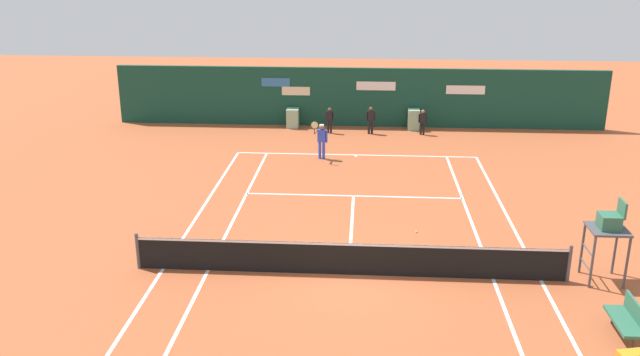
# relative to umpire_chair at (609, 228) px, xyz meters

# --- Properties ---
(ground_plane) EXTENTS (80.00, 80.00, 0.01)m
(ground_plane) POSITION_rel_umpire_chair_xyz_m (-6.95, 0.45, -1.57)
(ground_plane) COLOR #A8512D
(tennis_net) EXTENTS (12.10, 0.10, 1.07)m
(tennis_net) POSITION_rel_umpire_chair_xyz_m (-6.95, -0.13, -1.06)
(tennis_net) COLOR #4C4C51
(tennis_net) RESTS_ON ground_plane
(sponsor_back_wall) EXTENTS (25.00, 1.02, 3.02)m
(sponsor_back_wall) POSITION_rel_umpire_chair_xyz_m (-6.96, 16.85, -0.10)
(sponsor_back_wall) COLOR #144233
(sponsor_back_wall) RESTS_ON ground_plane
(umpire_chair) EXTENTS (1.00, 1.00, 2.35)m
(umpire_chair) POSITION_rel_umpire_chair_xyz_m (0.00, 0.00, 0.00)
(umpire_chair) COLOR #47474C
(umpire_chair) RESTS_ON ground_plane
(player_bench) EXTENTS (0.54, 1.43, 0.88)m
(player_bench) POSITION_rel_umpire_chair_xyz_m (-0.37, -2.93, -1.06)
(player_bench) COLOR #38383D
(player_bench) RESTS_ON ground_plane
(player_on_baseline) EXTENTS (0.67, 0.64, 1.78)m
(player_on_baseline) POSITION_rel_umpire_chair_xyz_m (-8.45, 10.89, -0.64)
(player_on_baseline) COLOR blue
(player_on_baseline) RESTS_ON ground_plane
(ball_kid_left_post) EXTENTS (0.42, 0.17, 1.26)m
(ball_kid_left_post) POSITION_rel_umpire_chair_xyz_m (-3.75, 15.29, -0.85)
(ball_kid_left_post) COLOR black
(ball_kid_left_post) RESTS_ON ground_plane
(ball_kid_centre_post) EXTENTS (0.45, 0.21, 1.36)m
(ball_kid_centre_post) POSITION_rel_umpire_chair_xyz_m (-6.31, 15.29, -0.79)
(ball_kid_centre_post) COLOR black
(ball_kid_centre_post) RESTS_ON ground_plane
(ball_kid_right_post) EXTENTS (0.43, 0.21, 1.29)m
(ball_kid_right_post) POSITION_rel_umpire_chair_xyz_m (-8.34, 15.29, -0.83)
(ball_kid_right_post) COLOR black
(ball_kid_right_post) RESTS_ON ground_plane
(tennis_ball_near_service_line) EXTENTS (0.07, 0.07, 0.07)m
(tennis_ball_near_service_line) POSITION_rel_umpire_chair_xyz_m (-4.85, 2.97, -1.54)
(tennis_ball_near_service_line) COLOR #CCE033
(tennis_ball_near_service_line) RESTS_ON ground_plane
(tennis_ball_by_sideline) EXTENTS (0.07, 0.07, 0.07)m
(tennis_ball_by_sideline) POSITION_rel_umpire_chair_xyz_m (-7.66, 10.60, -1.54)
(tennis_ball_by_sideline) COLOR #CCE033
(tennis_ball_by_sideline) RESTS_ON ground_plane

